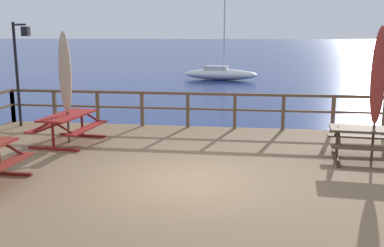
% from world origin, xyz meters
% --- Properties ---
extents(ground_plane, '(600.00, 600.00, 0.00)m').
position_xyz_m(ground_plane, '(0.00, 0.00, 0.00)').
color(ground_plane, navy).
extents(wooden_deck, '(13.35, 10.42, 0.83)m').
position_xyz_m(wooden_deck, '(0.00, 0.00, 0.41)').
color(wooden_deck, '#846647').
rests_on(wooden_deck, ground).
extents(railing_waterside_far, '(13.15, 0.10, 1.09)m').
position_xyz_m(railing_waterside_far, '(-0.00, 5.06, 1.56)').
color(railing_waterside_far, brown).
rests_on(railing_waterside_far, wooden_deck).
extents(picnic_table_front_right, '(1.57, 2.02, 0.78)m').
position_xyz_m(picnic_table_front_right, '(-3.57, 2.62, 1.39)').
color(picnic_table_front_right, maroon).
rests_on(picnic_table_front_right, wooden_deck).
extents(picnic_table_front_left, '(1.95, 1.55, 0.78)m').
position_xyz_m(picnic_table_front_left, '(3.95, 1.93, 1.38)').
color(picnic_table_front_left, brown).
rests_on(picnic_table_front_left, wooden_deck).
extents(patio_umbrella_tall_back_left, '(0.32, 0.32, 2.93)m').
position_xyz_m(patio_umbrella_tall_back_left, '(-3.58, 2.65, 2.69)').
color(patio_umbrella_tall_back_left, '#4C3828').
rests_on(patio_umbrella_tall_back_left, wooden_deck).
extents(patio_umbrella_tall_mid_right, '(0.32, 0.32, 3.03)m').
position_xyz_m(patio_umbrella_tall_mid_right, '(3.99, 1.99, 2.75)').
color(patio_umbrella_tall_mid_right, '#4C3828').
rests_on(patio_umbrella_tall_mid_right, wooden_deck).
extents(lamp_post_hooked, '(0.65, 0.36, 3.20)m').
position_xyz_m(lamp_post_hooked, '(-5.80, 4.43, 2.94)').
color(lamp_post_hooked, black).
rests_on(lamp_post_hooked, wooden_deck).
extents(sailboat_distant, '(6.16, 2.43, 7.72)m').
position_xyz_m(sailboat_distant, '(-1.43, 27.30, 0.51)').
color(sailboat_distant, white).
rests_on(sailboat_distant, ground).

